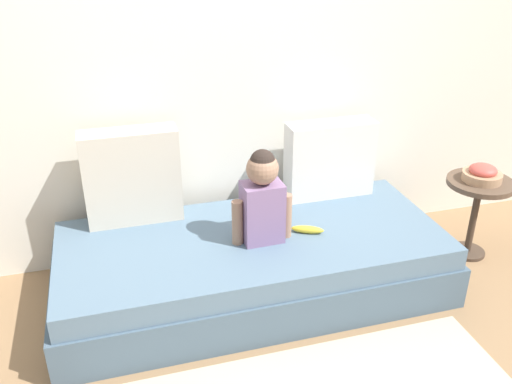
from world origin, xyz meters
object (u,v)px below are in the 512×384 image
object	(u,v)px
throw_pillow_left	(132,177)
side_table	(477,198)
fruit_bowl	(482,174)
throw_pillow_right	(330,159)
toddler	(262,197)
banana	(308,229)
couch	(253,264)

from	to	relation	value
throw_pillow_left	side_table	bearing A→B (deg)	-10.02
fruit_bowl	throw_pillow_left	bearing A→B (deg)	169.98
throw_pillow_right	toddler	distance (m)	0.66
throw_pillow_left	throw_pillow_right	bearing A→B (deg)	0.00
side_table	fruit_bowl	bearing A→B (deg)	-90.00
throw_pillow_right	banana	distance (m)	0.53
throw_pillow_left	fruit_bowl	bearing A→B (deg)	-10.02
throw_pillow_left	banana	distance (m)	0.97
toddler	fruit_bowl	xyz separation A→B (m)	(1.32, 0.05, -0.07)
banana	side_table	size ratio (longest dim) A/B	0.35
throw_pillow_right	toddler	world-z (taller)	toddler
couch	throw_pillow_left	distance (m)	0.79
couch	throw_pillow_right	world-z (taller)	throw_pillow_right
banana	fruit_bowl	xyz separation A→B (m)	(1.08, 0.06, 0.16)
banana	toddler	bearing A→B (deg)	179.08
throw_pillow_left	banana	bearing A→B (deg)	-25.18
couch	fruit_bowl	xyz separation A→B (m)	(1.36, 0.01, 0.36)
toddler	banana	xyz separation A→B (m)	(0.25, -0.00, -0.22)
side_table	fruit_bowl	distance (m)	0.15
couch	fruit_bowl	size ratio (longest dim) A/B	9.32
fruit_bowl	side_table	bearing A→B (deg)	90.00
throw_pillow_right	side_table	distance (m)	0.89
couch	toddler	xyz separation A→B (m)	(0.04, -0.05, 0.42)
side_table	fruit_bowl	xyz separation A→B (m)	(0.00, -0.00, 0.15)
throw_pillow_right	banana	xyz separation A→B (m)	(-0.28, -0.40, -0.20)
couch	fruit_bowl	bearing A→B (deg)	0.24
throw_pillow_right	couch	bearing A→B (deg)	-148.48
throw_pillow_left	fruit_bowl	xyz separation A→B (m)	(1.92, -0.34, -0.08)
couch	banana	world-z (taller)	banana
toddler	side_table	size ratio (longest dim) A/B	1.01
toddler	fruit_bowl	world-z (taller)	toddler
throw_pillow_right	fruit_bowl	size ratio (longest dim) A/B	2.34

